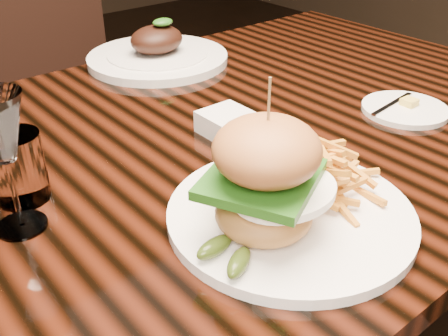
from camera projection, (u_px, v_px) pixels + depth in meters
dining_table at (184, 185)px, 0.88m from camera, size 1.60×0.90×0.75m
burger_plate at (290, 186)px, 0.64m from camera, size 0.32×0.32×0.21m
side_saucer at (405, 109)px, 0.95m from camera, size 0.15×0.15×0.02m
ramekin at (227, 123)px, 0.87m from camera, size 0.09×0.09×0.04m
wine_glass at (0, 133)px, 0.59m from camera, size 0.07×0.07×0.18m
water_tumbler at (18, 168)px, 0.69m from camera, size 0.07×0.07×0.10m
far_dish at (158, 54)px, 1.18m from camera, size 0.31×0.31×0.10m
chair_far at (57, 86)px, 1.63m from camera, size 0.46×0.47×0.95m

